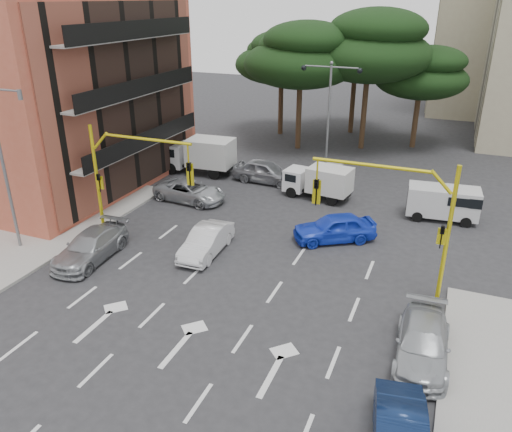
{
  "coord_description": "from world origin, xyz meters",
  "views": [
    {
      "loc": [
        8.25,
        -17.5,
        11.83
      ],
      "look_at": [
        -0.49,
        3.96,
        1.6
      ],
      "focal_mm": 35.0,
      "sensor_mm": 36.0,
      "label": 1
    }
  ],
  "objects_px": {
    "car_silver_cross_b": "(266,171)",
    "box_truck_b": "(318,182)",
    "signal_mast_left": "(124,170)",
    "car_silver_cross_a": "(190,191)",
    "car_white_hatch": "(206,241)",
    "van_white": "(443,203)",
    "car_silver_parked": "(423,343)",
    "car_blue_compact": "(334,228)",
    "car_silver_wagon": "(91,247)",
    "street_lamp_center": "(329,99)",
    "box_truck_a": "(199,156)",
    "signal_mast_right": "(404,210)",
    "street_lamp_left": "(5,160)"
  },
  "relations": [
    {
      "from": "car_silver_cross_b",
      "to": "box_truck_b",
      "type": "xyz_separation_m",
      "value": [
        4.14,
        -1.5,
        0.28
      ]
    },
    {
      "from": "signal_mast_left",
      "to": "car_silver_cross_b",
      "type": "distance_m",
      "value": 11.92
    },
    {
      "from": "car_silver_cross_a",
      "to": "signal_mast_left",
      "type": "bearing_deg",
      "value": -177.02
    },
    {
      "from": "car_white_hatch",
      "to": "van_white",
      "type": "xyz_separation_m",
      "value": [
        10.6,
        8.9,
        0.31
      ]
    },
    {
      "from": "car_silver_parked",
      "to": "car_blue_compact",
      "type": "bearing_deg",
      "value": 120.2
    },
    {
      "from": "signal_mast_left",
      "to": "car_silver_parked",
      "type": "xyz_separation_m",
      "value": [
        15.12,
        -4.08,
        -3.23
      ]
    },
    {
      "from": "box_truck_b",
      "to": "car_silver_wagon",
      "type": "bearing_deg",
      "value": 154.17
    },
    {
      "from": "car_silver_parked",
      "to": "car_silver_cross_a",
      "type": "bearing_deg",
      "value": 143.4
    },
    {
      "from": "street_lamp_center",
      "to": "van_white",
      "type": "height_order",
      "value": "street_lamp_center"
    },
    {
      "from": "street_lamp_center",
      "to": "car_silver_parked",
      "type": "height_order",
      "value": "street_lamp_center"
    },
    {
      "from": "van_white",
      "to": "box_truck_b",
      "type": "distance_m",
      "value": 7.53
    },
    {
      "from": "car_silver_cross_a",
      "to": "box_truck_a",
      "type": "height_order",
      "value": "box_truck_a"
    },
    {
      "from": "street_lamp_center",
      "to": "car_silver_wagon",
      "type": "bearing_deg",
      "value": -113.93
    },
    {
      "from": "signal_mast_right",
      "to": "box_truck_a",
      "type": "relative_size",
      "value": 1.14
    },
    {
      "from": "car_blue_compact",
      "to": "car_silver_parked",
      "type": "xyz_separation_m",
      "value": [
        5.16,
        -8.02,
        -0.08
      ]
    },
    {
      "from": "signal_mast_left",
      "to": "car_silver_parked",
      "type": "height_order",
      "value": "signal_mast_left"
    },
    {
      "from": "car_white_hatch",
      "to": "signal_mast_left",
      "type": "bearing_deg",
      "value": 179.2
    },
    {
      "from": "signal_mast_left",
      "to": "car_silver_parked",
      "type": "distance_m",
      "value": 15.99
    },
    {
      "from": "car_silver_cross_b",
      "to": "street_lamp_left",
      "type": "bearing_deg",
      "value": 153.82
    },
    {
      "from": "car_silver_wagon",
      "to": "car_silver_cross_a",
      "type": "relative_size",
      "value": 1.02
    },
    {
      "from": "car_white_hatch",
      "to": "car_silver_wagon",
      "type": "height_order",
      "value": "car_silver_wagon"
    },
    {
      "from": "car_white_hatch",
      "to": "van_white",
      "type": "distance_m",
      "value": 13.84
    },
    {
      "from": "signal_mast_right",
      "to": "car_silver_wagon",
      "type": "bearing_deg",
      "value": -169.78
    },
    {
      "from": "car_blue_compact",
      "to": "street_lamp_center",
      "type": "bearing_deg",
      "value": 165.21
    },
    {
      "from": "street_lamp_left",
      "to": "box_truck_b",
      "type": "height_order",
      "value": "street_lamp_left"
    },
    {
      "from": "car_silver_cross_b",
      "to": "car_silver_wagon",
      "type": "bearing_deg",
      "value": 167.04
    },
    {
      "from": "box_truck_a",
      "to": "signal_mast_right",
      "type": "bearing_deg",
      "value": -129.1
    },
    {
      "from": "car_silver_wagon",
      "to": "van_white",
      "type": "xyz_separation_m",
      "value": [
        15.54,
        11.56,
        0.29
      ]
    },
    {
      "from": "street_lamp_left",
      "to": "car_blue_compact",
      "type": "bearing_deg",
      "value": 25.62
    },
    {
      "from": "car_silver_cross_a",
      "to": "car_silver_cross_b",
      "type": "bearing_deg",
      "value": -27.1
    },
    {
      "from": "car_silver_parked",
      "to": "street_lamp_center",
      "type": "bearing_deg",
      "value": 112.1
    },
    {
      "from": "car_silver_cross_a",
      "to": "van_white",
      "type": "distance_m",
      "value": 15.11
    },
    {
      "from": "signal_mast_left",
      "to": "box_truck_a",
      "type": "bearing_deg",
      "value": 99.53
    },
    {
      "from": "signal_mast_left",
      "to": "box_truck_a",
      "type": "xyz_separation_m",
      "value": [
        -1.85,
        11.05,
        -2.59
      ]
    },
    {
      "from": "car_blue_compact",
      "to": "box_truck_a",
      "type": "xyz_separation_m",
      "value": [
        -11.81,
        7.12,
        0.57
      ]
    },
    {
      "from": "signal_mast_left",
      "to": "box_truck_b",
      "type": "distance_m",
      "value": 12.43
    },
    {
      "from": "street_lamp_center",
      "to": "box_truck_b",
      "type": "distance_m",
      "value": 6.31
    },
    {
      "from": "street_lamp_left",
      "to": "box_truck_a",
      "type": "relative_size",
      "value": 1.52
    },
    {
      "from": "signal_mast_right",
      "to": "signal_mast_left",
      "type": "relative_size",
      "value": 1.0
    },
    {
      "from": "car_silver_cross_b",
      "to": "signal_mast_left",
      "type": "bearing_deg",
      "value": 166.14
    },
    {
      "from": "car_silver_wagon",
      "to": "signal_mast_right",
      "type": "bearing_deg",
      "value": 6.37
    },
    {
      "from": "car_silver_cross_a",
      "to": "car_white_hatch",
      "type": "bearing_deg",
      "value": -139.51
    },
    {
      "from": "car_silver_cross_b",
      "to": "car_white_hatch",
      "type": "bearing_deg",
      "value": -171.43
    },
    {
      "from": "car_silver_parked",
      "to": "box_truck_b",
      "type": "relative_size",
      "value": 1.04
    },
    {
      "from": "van_white",
      "to": "box_truck_a",
      "type": "height_order",
      "value": "box_truck_a"
    },
    {
      "from": "street_lamp_center",
      "to": "box_truck_b",
      "type": "bearing_deg",
      "value": -81.36
    },
    {
      "from": "street_lamp_left",
      "to": "car_silver_cross_b",
      "type": "bearing_deg",
      "value": 60.77
    },
    {
      "from": "car_silver_cross_a",
      "to": "street_lamp_center",
      "type": "bearing_deg",
      "value": -34.51
    },
    {
      "from": "street_lamp_left",
      "to": "van_white",
      "type": "bearing_deg",
      "value": 31.62
    },
    {
      "from": "signal_mast_right",
      "to": "car_silver_cross_a",
      "type": "relative_size",
      "value": 1.3
    }
  ]
}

